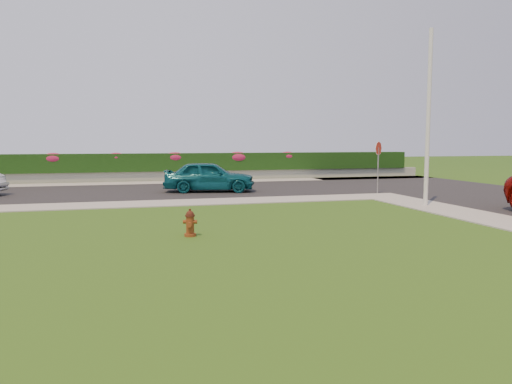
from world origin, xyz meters
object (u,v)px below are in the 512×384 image
object	(u,v)px
fire_hydrant	(190,223)
utility_pole	(428,119)
stop_sign	(378,155)
sedan_teal	(209,176)

from	to	relation	value
fire_hydrant	utility_pole	xyz separation A→B (m)	(9.35, 3.59, 2.93)
fire_hydrant	stop_sign	distance (m)	12.71
utility_pole	stop_sign	distance (m)	4.65
fire_hydrant	utility_pole	bearing A→B (deg)	37.40
fire_hydrant	utility_pole	size ratio (longest dim) A/B	0.11
sedan_teal	utility_pole	xyz separation A→B (m)	(6.95, -7.24, 2.50)
fire_hydrant	sedan_teal	size ratio (longest dim) A/B	0.17
fire_hydrant	stop_sign	bearing A→B (deg)	55.66
fire_hydrant	sedan_teal	xyz separation A→B (m)	(2.40, 10.83, 0.43)
utility_pole	stop_sign	size ratio (longest dim) A/B	2.67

